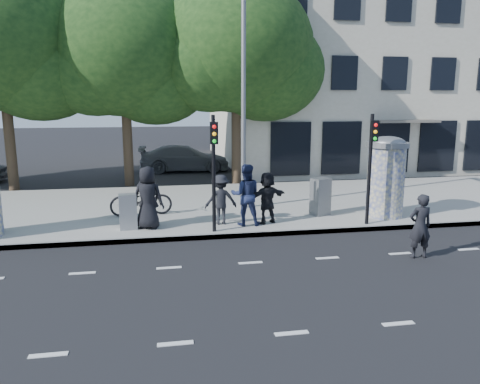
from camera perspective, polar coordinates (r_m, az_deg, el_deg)
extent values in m
plane|color=black|center=(10.43, 2.85, -11.22)|extent=(120.00, 120.00, 0.00)
cube|color=gray|center=(17.47, -2.66, -1.66)|extent=(40.00, 8.00, 0.15)
cube|color=slate|center=(13.69, -0.49, -5.32)|extent=(40.00, 0.10, 0.16)
cube|color=silver|center=(8.51, 6.31, -16.75)|extent=(32.00, 0.12, 0.01)
cube|color=silver|center=(11.71, 1.30, -8.63)|extent=(32.00, 0.12, 0.01)
cylinder|color=beige|center=(16.13, 17.32, 1.18)|extent=(1.20, 1.20, 2.30)
cylinder|color=slate|center=(15.97, 17.58, 5.53)|extent=(1.36, 1.36, 0.16)
ellipsoid|color=slate|center=(15.97, 17.59, 5.82)|extent=(1.10, 1.10, 0.38)
cylinder|color=black|center=(13.50, -3.23, 2.16)|extent=(0.11, 0.11, 3.40)
cube|color=black|center=(13.18, -3.19, 7.19)|extent=(0.22, 0.14, 0.62)
cylinder|color=black|center=(14.85, 15.50, 2.60)|extent=(0.11, 0.11, 3.40)
cube|color=black|center=(14.56, 16.06, 7.16)|extent=(0.22, 0.14, 0.62)
cylinder|color=slate|center=(16.36, 0.42, 11.86)|extent=(0.16, 0.16, 8.00)
cylinder|color=#38281C|center=(22.83, -26.29, 6.06)|extent=(0.44, 0.44, 4.73)
ellipsoid|color=black|center=(22.91, -27.23, 16.42)|extent=(7.20, 7.20, 6.12)
cylinder|color=#38281C|center=(22.19, -13.56, 6.38)|extent=(0.44, 0.44, 4.41)
ellipsoid|color=black|center=(22.22, -14.04, 16.37)|extent=(6.80, 6.80, 5.78)
cylinder|color=#38281C|center=(22.06, -0.47, 6.90)|extent=(0.44, 0.44, 4.59)
ellipsoid|color=black|center=(22.12, -0.48, 17.36)|extent=(7.00, 7.00, 5.95)
cube|color=#B3AC96|center=(32.69, 16.14, 14.40)|extent=(20.00, 15.00, 12.00)
cube|color=black|center=(26.15, 22.89, 5.18)|extent=(18.00, 0.10, 2.60)
cube|color=#59544C|center=(24.73, 19.63, 8.13)|extent=(3.20, 0.90, 0.12)
cube|color=#194C8C|center=(22.35, 2.03, 9.27)|extent=(1.60, 0.06, 0.30)
imported|color=black|center=(14.21, -11.17, -0.67)|extent=(1.07, 0.86, 1.89)
imported|color=black|center=(14.62, -11.14, -0.46)|extent=(0.77, 0.61, 1.83)
imported|color=#1C2446|center=(14.34, 0.70, -0.34)|extent=(1.02, 0.84, 1.90)
imported|color=black|center=(14.49, -2.36, -0.92)|extent=(1.01, 0.59, 1.55)
imported|color=black|center=(14.59, 3.32, -0.70)|extent=(1.60, 1.05, 1.62)
imported|color=black|center=(12.69, 21.10, -3.91)|extent=(0.60, 0.40, 1.66)
imported|color=black|center=(15.93, -11.97, -0.91)|extent=(0.87, 2.09, 1.07)
cube|color=gray|center=(14.34, -13.50, -2.35)|extent=(0.54, 0.42, 1.07)
cube|color=slate|center=(15.88, 9.78, -0.56)|extent=(0.72, 0.64, 1.25)
imported|color=slate|center=(26.39, -6.79, 4.10)|extent=(2.16, 5.00, 1.44)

